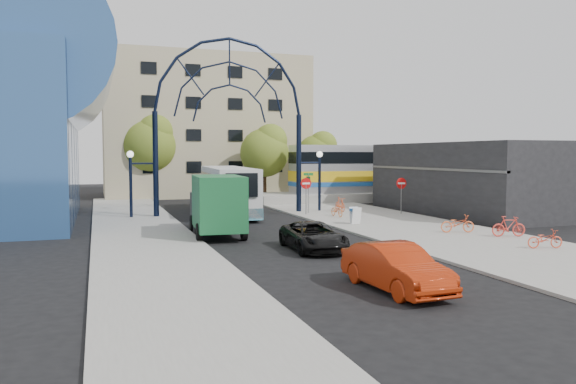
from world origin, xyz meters
name	(u,v)px	position (x,y,z in m)	size (l,w,h in m)	color
ground	(301,247)	(0.00, 0.00, 0.00)	(120.00, 120.00, 0.00)	black
sidewalk_east	(409,227)	(8.00, 4.00, 0.06)	(8.00, 56.00, 0.12)	gray
plaza_west	(143,234)	(-6.50, 6.00, 0.06)	(5.00, 50.00, 0.12)	gray
gateway_arch	(230,90)	(0.00, 14.00, 8.56)	(13.64, 0.44, 12.10)	black
stop_sign	(306,187)	(4.80, 12.00, 1.99)	(0.80, 0.07, 2.50)	slate
do_not_enter_sign	(401,187)	(11.00, 10.00, 1.98)	(0.76, 0.07, 2.48)	slate
street_name_sign	(308,184)	(5.20, 12.60, 2.13)	(0.70, 0.70, 2.80)	slate
sandwich_board	(355,213)	(5.60, 5.98, 0.74)	(0.55, 0.61, 0.99)	white
commercial_block_east	(463,178)	(16.00, 10.00, 2.50)	(6.00, 16.00, 5.00)	black
apartment_block	(203,127)	(2.00, 34.97, 7.00)	(20.00, 12.10, 14.00)	tan
train_platform	(420,195)	(20.00, 22.00, 0.40)	(32.00, 5.00, 0.80)	gray
train_car	(420,168)	(20.00, 22.00, 2.90)	(25.10, 3.05, 4.20)	#B7B7BC
tree_north_a	(266,150)	(6.12, 25.93, 4.61)	(4.48, 4.48, 7.00)	#382314
tree_north_b	(150,143)	(-3.88, 29.93, 5.27)	(5.12, 5.12, 8.00)	#382314
tree_north_c	(318,154)	(12.12, 27.93, 4.28)	(4.16, 4.16, 6.50)	#382314
city_bus	(228,190)	(0.02, 14.83, 1.72)	(3.65, 12.13, 3.28)	silver
green_truck	(216,206)	(-2.89, 4.72, 1.56)	(2.77, 6.34, 3.12)	black
black_suv	(313,236)	(0.21, -1.03, 0.62)	(2.06, 4.48, 1.24)	black
red_sedan	(396,267)	(-0.06, -8.61, 0.72)	(1.53, 4.39, 1.45)	#A8270A
bike_near_a	(337,210)	(6.23, 10.02, 0.53)	(0.54, 1.55, 0.81)	orange
bike_near_b	(340,204)	(7.75, 12.90, 0.63)	(0.48, 1.69, 1.02)	#ED5C2F
bike_far_a	(457,224)	(9.09, 1.00, 0.58)	(0.61, 1.76, 0.93)	orange
bike_far_b	(509,226)	(10.58, -1.09, 0.63)	(0.48, 1.71, 1.03)	red
bike_far_c	(545,239)	(9.67, -4.42, 0.53)	(0.54, 1.56, 0.82)	#EA4C2E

